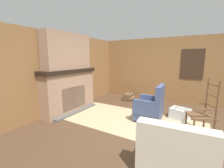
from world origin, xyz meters
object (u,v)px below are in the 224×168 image
decorative_plate_on_mantel (67,65)px  storage_case (83,66)px  laundry_basket (180,114)px  firewood_stack (128,97)px  sofa_segment (174,152)px  rocking_chair (202,116)px  armchair (150,108)px  oil_lamp_vase (57,67)px

decorative_plate_on_mantel → storage_case: bearing=88.3°
laundry_basket → decorative_plate_on_mantel: (-3.10, -1.06, 1.28)m
firewood_stack → sofa_segment: sofa_segment is taller
firewood_stack → decorative_plate_on_mantel: 2.67m
rocking_chair → decorative_plate_on_mantel: 3.76m
armchair → decorative_plate_on_mantel: 2.72m
oil_lamp_vase → rocking_chair: bearing=12.2°
armchair → storage_case: 2.63m
storage_case → decorative_plate_on_mantel: 0.67m
firewood_stack → storage_case: storage_case is taller
rocking_chair → oil_lamp_vase: (-3.58, -0.77, 0.98)m
rocking_chair → decorative_plate_on_mantel: decorative_plate_on_mantel is taller
laundry_basket → oil_lamp_vase: bearing=-154.7°
armchair → firewood_stack: size_ratio=2.04×
armchair → storage_case: size_ratio=3.54×
armchair → laundry_basket: size_ratio=1.76×
armchair → sofa_segment: (0.83, -1.59, -0.06)m
firewood_stack → rocking_chair: bearing=-33.7°
storage_case → decorative_plate_on_mantel: size_ratio=1.11×
firewood_stack → armchair: bearing=-48.7°
laundry_basket → sofa_segment: bearing=-85.6°
armchair → decorative_plate_on_mantel: decorative_plate_on_mantel is taller
rocking_chair → sofa_segment: 1.48m
sofa_segment → firewood_stack: bearing=30.3°
laundry_basket → storage_case: 3.34m
armchair → laundry_basket: (0.66, 0.54, -0.21)m
armchair → firewood_stack: 2.04m
armchair → firewood_stack: armchair is taller
oil_lamp_vase → sofa_segment: size_ratio=0.23×
rocking_chair → laundry_basket: size_ratio=2.19×
armchair → sofa_segment: size_ratio=0.94×
armchair → rocking_chair: 1.17m
laundry_basket → sofa_segment: size_ratio=0.53×
rocking_chair → laundry_basket: (-0.50, 0.68, -0.27)m
laundry_basket → decorative_plate_on_mantel: 3.52m
laundry_basket → armchair: bearing=-141.1°
sofa_segment → oil_lamp_vase: bearing=73.8°
rocking_chair → oil_lamp_vase: oil_lamp_vase is taller
oil_lamp_vase → storage_case: bearing=90.0°
firewood_stack → decorative_plate_on_mantel: (-1.10, -2.05, 1.31)m
oil_lamp_vase → storage_case: oil_lamp_vase is taller
storage_case → armchair: bearing=-3.4°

